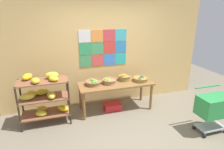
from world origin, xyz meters
TOP-DOWN VIEW (x-y plane):
  - ground at (0.00, 0.00)m, footprint 9.37×9.37m
  - back_wall_with_art at (-0.00, 1.72)m, footprint 5.08×0.07m
  - banana_shelf_unit at (-1.52, 1.12)m, footprint 0.99×0.55m
  - display_table at (0.08, 1.23)m, footprint 1.73×0.65m
  - fruit_basket_back_right at (-0.44, 1.27)m, footprint 0.37×0.37m
  - fruit_basket_right at (0.70, 1.19)m, footprint 0.37×0.37m
  - fruit_basket_centre at (0.33, 1.35)m, footprint 0.30×0.30m
  - fruit_basket_back_left at (-0.08, 1.26)m, footprint 0.33×0.33m
  - produce_crate_under_table at (-0.01, 1.22)m, footprint 0.40×0.28m
  - shopping_cart at (1.59, -0.18)m, footprint 0.62×0.43m

SIDE VIEW (x-z plane):
  - ground at x=0.00m, z-range 0.00..0.00m
  - produce_crate_under_table at x=-0.01m, z-range 0.00..0.16m
  - shopping_cart at x=1.59m, z-range 0.09..0.97m
  - display_table at x=0.08m, z-range 0.26..0.94m
  - banana_shelf_unit at x=-1.52m, z-range 0.09..1.19m
  - fruit_basket_right at x=0.70m, z-range 0.67..0.80m
  - fruit_basket_back_right at x=-0.44m, z-range 0.67..0.81m
  - fruit_basket_back_left at x=-0.08m, z-range 0.67..0.81m
  - fruit_basket_centre at x=0.33m, z-range 0.67..0.83m
  - back_wall_with_art at x=0.00m, z-range 0.00..2.93m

